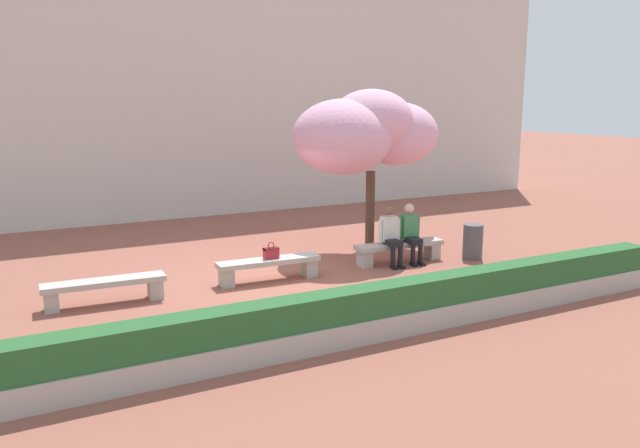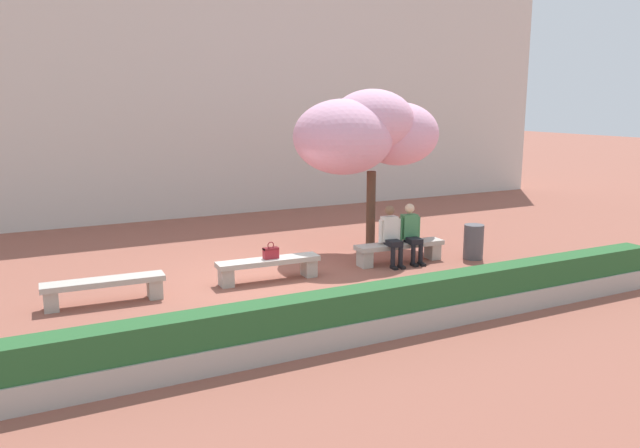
{
  "view_description": "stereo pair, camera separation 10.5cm",
  "coord_description": "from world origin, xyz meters",
  "px_view_note": "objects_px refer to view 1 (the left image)",
  "views": [
    {
      "loc": [
        -4.61,
        -10.99,
        3.52
      ],
      "look_at": [
        1.24,
        0.2,
        1.0
      ],
      "focal_mm": 35.0,
      "sensor_mm": 36.0,
      "label": 1
    },
    {
      "loc": [
        -4.52,
        -11.04,
        3.52
      ],
      "look_at": [
        1.24,
        0.2,
        1.0
      ],
      "focal_mm": 35.0,
      "sensor_mm": 36.0,
      "label": 2
    }
  ],
  "objects_px": {
    "stone_bench_west_end": "(104,287)",
    "cherry_tree_main": "(366,132)",
    "person_seated_left": "(391,233)",
    "trash_bin": "(473,241)",
    "stone_bench_center": "(399,249)",
    "stone_bench_near_west": "(269,266)",
    "handbag": "(271,252)",
    "person_seated_right": "(411,231)"
  },
  "relations": [
    {
      "from": "stone_bench_west_end",
      "to": "cherry_tree_main",
      "type": "bearing_deg",
      "value": 13.31
    },
    {
      "from": "person_seated_left",
      "to": "trash_bin",
      "type": "distance_m",
      "value": 2.01
    },
    {
      "from": "stone_bench_west_end",
      "to": "trash_bin",
      "type": "relative_size",
      "value": 2.68
    },
    {
      "from": "stone_bench_center",
      "to": "person_seated_left",
      "type": "relative_size",
      "value": 1.62
    },
    {
      "from": "stone_bench_near_west",
      "to": "cherry_tree_main",
      "type": "xyz_separation_m",
      "value": [
        3.11,
        1.47,
        2.48
      ]
    },
    {
      "from": "person_seated_left",
      "to": "stone_bench_near_west",
      "type": "bearing_deg",
      "value": 178.93
    },
    {
      "from": "trash_bin",
      "to": "handbag",
      "type": "bearing_deg",
      "value": 174.34
    },
    {
      "from": "stone_bench_near_west",
      "to": "trash_bin",
      "type": "bearing_deg",
      "value": -5.6
    },
    {
      "from": "cherry_tree_main",
      "to": "trash_bin",
      "type": "height_order",
      "value": "cherry_tree_main"
    },
    {
      "from": "stone_bench_center",
      "to": "trash_bin",
      "type": "xyz_separation_m",
      "value": [
        1.67,
        -0.47,
        0.08
      ]
    },
    {
      "from": "stone_bench_west_end",
      "to": "person_seated_right",
      "type": "bearing_deg",
      "value": -0.47
    },
    {
      "from": "stone_bench_center",
      "to": "cherry_tree_main",
      "type": "distance_m",
      "value": 2.88
    },
    {
      "from": "stone_bench_west_end",
      "to": "person_seated_left",
      "type": "height_order",
      "value": "person_seated_left"
    },
    {
      "from": "stone_bench_west_end",
      "to": "stone_bench_center",
      "type": "relative_size",
      "value": 1.0
    },
    {
      "from": "stone_bench_center",
      "to": "handbag",
      "type": "distance_m",
      "value": 3.07
    },
    {
      "from": "person_seated_right",
      "to": "trash_bin",
      "type": "height_order",
      "value": "person_seated_right"
    },
    {
      "from": "stone_bench_near_west",
      "to": "cherry_tree_main",
      "type": "relative_size",
      "value": 0.55
    },
    {
      "from": "stone_bench_west_end",
      "to": "trash_bin",
      "type": "bearing_deg",
      "value": -3.4
    },
    {
      "from": "trash_bin",
      "to": "stone_bench_center",
      "type": "bearing_deg",
      "value": 164.35
    },
    {
      "from": "handbag",
      "to": "person_seated_left",
      "type": "bearing_deg",
      "value": -1.09
    },
    {
      "from": "stone_bench_near_west",
      "to": "stone_bench_center",
      "type": "bearing_deg",
      "value": 0.0
    },
    {
      "from": "stone_bench_center",
      "to": "cherry_tree_main",
      "type": "xyz_separation_m",
      "value": [
        0.01,
        1.47,
        2.48
      ]
    },
    {
      "from": "stone_bench_near_west",
      "to": "handbag",
      "type": "bearing_deg",
      "value": 0.02
    },
    {
      "from": "stone_bench_near_west",
      "to": "person_seated_left",
      "type": "bearing_deg",
      "value": -1.07
    },
    {
      "from": "stone_bench_near_west",
      "to": "cherry_tree_main",
      "type": "bearing_deg",
      "value": 25.31
    },
    {
      "from": "person_seated_left",
      "to": "handbag",
      "type": "bearing_deg",
      "value": 178.91
    },
    {
      "from": "stone_bench_near_west",
      "to": "trash_bin",
      "type": "distance_m",
      "value": 4.8
    },
    {
      "from": "person_seated_right",
      "to": "handbag",
      "type": "height_order",
      "value": "person_seated_right"
    },
    {
      "from": "stone_bench_near_west",
      "to": "trash_bin",
      "type": "relative_size",
      "value": 2.68
    },
    {
      "from": "stone_bench_west_end",
      "to": "stone_bench_center",
      "type": "bearing_deg",
      "value": 0.0
    },
    {
      "from": "stone_bench_near_west",
      "to": "stone_bench_west_end",
      "type": "bearing_deg",
      "value": 180.0
    },
    {
      "from": "person_seated_left",
      "to": "person_seated_right",
      "type": "bearing_deg",
      "value": 0.0
    },
    {
      "from": "stone_bench_near_west",
      "to": "stone_bench_center",
      "type": "xyz_separation_m",
      "value": [
        3.11,
        0.0,
        0.0
      ]
    },
    {
      "from": "person_seated_right",
      "to": "handbag",
      "type": "distance_m",
      "value": 3.31
    },
    {
      "from": "person_seated_right",
      "to": "trash_bin",
      "type": "xyz_separation_m",
      "value": [
        1.42,
        -0.42,
        -0.31
      ]
    },
    {
      "from": "stone_bench_center",
      "to": "handbag",
      "type": "xyz_separation_m",
      "value": [
        -3.06,
        0.0,
        0.27
      ]
    },
    {
      "from": "person_seated_right",
      "to": "stone_bench_west_end",
      "type": "bearing_deg",
      "value": 179.53
    },
    {
      "from": "person_seated_left",
      "to": "stone_bench_west_end",
      "type": "bearing_deg",
      "value": 179.49
    },
    {
      "from": "stone_bench_west_end",
      "to": "person_seated_right",
      "type": "distance_m",
      "value": 6.48
    },
    {
      "from": "stone_bench_center",
      "to": "trash_bin",
      "type": "relative_size",
      "value": 2.68
    },
    {
      "from": "person_seated_left",
      "to": "cherry_tree_main",
      "type": "relative_size",
      "value": 0.34
    },
    {
      "from": "stone_bench_west_end",
      "to": "trash_bin",
      "type": "height_order",
      "value": "trash_bin"
    }
  ]
}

